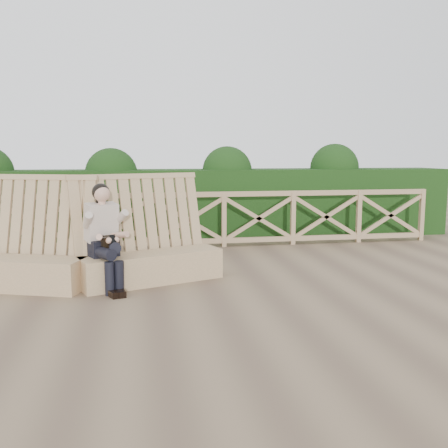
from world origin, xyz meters
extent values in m
plane|color=brown|center=(0.00, 0.00, 0.00)|extent=(60.00, 60.00, 0.00)
cube|color=#967C56|center=(-2.70, 0.91, 0.22)|extent=(2.08, 1.15, 0.44)
cube|color=#967C56|center=(-2.61, 1.16, 0.79)|extent=(2.07, 1.10, 1.55)
cube|color=#967C56|center=(-0.79, 0.92, 0.22)|extent=(2.08, 1.17, 0.44)
cube|color=#967C56|center=(-0.88, 1.17, 0.79)|extent=(2.06, 1.12, 1.55)
cube|color=black|center=(-1.45, 0.79, 0.55)|extent=(0.45, 0.40, 0.23)
cube|color=#C1AE9F|center=(-1.47, 0.83, 0.91)|extent=(0.50, 0.45, 0.55)
sphere|color=tan|center=(-1.45, 0.79, 1.30)|extent=(0.29, 0.29, 0.22)
sphere|color=black|center=(-1.46, 0.82, 1.32)|extent=(0.32, 0.32, 0.24)
cylinder|color=black|center=(-1.44, 0.55, 0.53)|extent=(0.34, 0.50, 0.16)
cylinder|color=black|center=(-1.30, 0.64, 0.60)|extent=(0.35, 0.51, 0.17)
cylinder|color=black|center=(-1.35, 0.34, 0.22)|extent=(0.17, 0.17, 0.44)
cylinder|color=black|center=(-1.23, 0.37, 0.22)|extent=(0.17, 0.17, 0.44)
cube|color=black|center=(-1.31, 0.25, 0.04)|extent=(0.19, 0.27, 0.08)
cube|color=black|center=(-1.21, 0.28, 0.04)|extent=(0.19, 0.27, 0.08)
cube|color=black|center=(-1.35, 0.63, 0.66)|extent=(0.25, 0.20, 0.14)
cube|color=black|center=(-1.30, 0.46, 0.72)|extent=(0.10, 0.11, 0.13)
cube|color=#9C7C5A|center=(0.00, 3.50, 1.05)|extent=(10.10, 0.07, 0.10)
cube|color=#9C7C5A|center=(0.00, 3.50, 0.12)|extent=(10.10, 0.07, 0.10)
cube|color=black|center=(0.00, 4.70, 0.75)|extent=(12.00, 1.20, 1.50)
camera|label=1|loc=(-0.97, -6.18, 1.85)|focal=40.00mm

